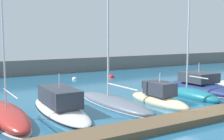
{
  "coord_description": "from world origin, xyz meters",
  "views": [
    {
      "loc": [
        -15.98,
        -15.83,
        5.75
      ],
      "look_at": [
        -4.71,
        3.2,
        3.17
      ],
      "focal_mm": 46.39,
      "sensor_mm": 36.0,
      "label": 1
    }
  ],
  "objects_px": {
    "motorboat_navy_seventh": "(205,86)",
    "mooring_buoy_orange": "(42,90)",
    "mooring_buoy_red": "(111,78)",
    "sailboat_red_second": "(7,115)",
    "motorboat_sand_fifth": "(158,98)",
    "sailboat_slate_fourth": "(114,100)",
    "motorboat_white_third": "(60,105)",
    "sailboat_teal_sixth": "(193,94)",
    "mooring_buoy_white": "(74,79)"
  },
  "relations": [
    {
      "from": "mooring_buoy_red",
      "to": "mooring_buoy_orange",
      "type": "relative_size",
      "value": 1.28
    },
    {
      "from": "motorboat_navy_seventh",
      "to": "mooring_buoy_white",
      "type": "bearing_deg",
      "value": 30.76
    },
    {
      "from": "motorboat_white_third",
      "to": "mooring_buoy_white",
      "type": "relative_size",
      "value": 14.68
    },
    {
      "from": "motorboat_sand_fifth",
      "to": "motorboat_navy_seventh",
      "type": "xyz_separation_m",
      "value": [
        7.71,
        1.73,
        0.06
      ]
    },
    {
      "from": "sailboat_red_second",
      "to": "motorboat_navy_seventh",
      "type": "xyz_separation_m",
      "value": [
        20.07,
        0.56,
        0.13
      ]
    },
    {
      "from": "sailboat_red_second",
      "to": "sailboat_teal_sixth",
      "type": "height_order",
      "value": "sailboat_teal_sixth"
    },
    {
      "from": "mooring_buoy_red",
      "to": "mooring_buoy_orange",
      "type": "bearing_deg",
      "value": -158.52
    },
    {
      "from": "sailboat_red_second",
      "to": "motorboat_white_third",
      "type": "relative_size",
      "value": 1.41
    },
    {
      "from": "motorboat_navy_seventh",
      "to": "mooring_buoy_red",
      "type": "xyz_separation_m",
      "value": [
        -3.31,
        13.74,
        -0.49
      ]
    },
    {
      "from": "motorboat_sand_fifth",
      "to": "sailboat_teal_sixth",
      "type": "relative_size",
      "value": 0.51
    },
    {
      "from": "sailboat_slate_fourth",
      "to": "motorboat_navy_seventh",
      "type": "relative_size",
      "value": 2.01
    },
    {
      "from": "mooring_buoy_orange",
      "to": "mooring_buoy_white",
      "type": "relative_size",
      "value": 0.98
    },
    {
      "from": "motorboat_navy_seventh",
      "to": "mooring_buoy_orange",
      "type": "height_order",
      "value": "motorboat_navy_seventh"
    },
    {
      "from": "mooring_buoy_white",
      "to": "mooring_buoy_orange",
      "type": "bearing_deg",
      "value": -138.14
    },
    {
      "from": "motorboat_navy_seventh",
      "to": "sailboat_teal_sixth",
      "type": "bearing_deg",
      "value": 116.49
    },
    {
      "from": "motorboat_navy_seventh",
      "to": "mooring_buoy_white",
      "type": "relative_size",
      "value": 15.44
    },
    {
      "from": "sailboat_slate_fourth",
      "to": "mooring_buoy_orange",
      "type": "relative_size",
      "value": 31.61
    },
    {
      "from": "motorboat_white_third",
      "to": "mooring_buoy_red",
      "type": "distance_m",
      "value": 19.1
    },
    {
      "from": "mooring_buoy_orange",
      "to": "mooring_buoy_white",
      "type": "bearing_deg",
      "value": 41.86
    },
    {
      "from": "sailboat_slate_fourth",
      "to": "sailboat_teal_sixth",
      "type": "distance_m",
      "value": 8.11
    },
    {
      "from": "mooring_buoy_red",
      "to": "mooring_buoy_white",
      "type": "height_order",
      "value": "mooring_buoy_red"
    },
    {
      "from": "sailboat_slate_fourth",
      "to": "motorboat_navy_seventh",
      "type": "bearing_deg",
      "value": -91.28
    },
    {
      "from": "sailboat_red_second",
      "to": "motorboat_sand_fifth",
      "type": "height_order",
      "value": "sailboat_red_second"
    },
    {
      "from": "motorboat_sand_fifth",
      "to": "sailboat_slate_fourth",
      "type": "bearing_deg",
      "value": 69.71
    },
    {
      "from": "sailboat_teal_sixth",
      "to": "motorboat_white_third",
      "type": "bearing_deg",
      "value": 84.15
    },
    {
      "from": "sailboat_slate_fourth",
      "to": "sailboat_teal_sixth",
      "type": "xyz_separation_m",
      "value": [
        8.01,
        -1.26,
        -0.07
      ]
    },
    {
      "from": "motorboat_sand_fifth",
      "to": "mooring_buoy_red",
      "type": "relative_size",
      "value": 8.49
    },
    {
      "from": "motorboat_sand_fifth",
      "to": "mooring_buoy_white",
      "type": "xyz_separation_m",
      "value": [
        -0.78,
        16.47,
        -0.44
      ]
    },
    {
      "from": "motorboat_navy_seventh",
      "to": "mooring_buoy_orange",
      "type": "relative_size",
      "value": 15.73
    },
    {
      "from": "mooring_buoy_orange",
      "to": "sailboat_red_second",
      "type": "bearing_deg",
      "value": -119.17
    },
    {
      "from": "sailboat_red_second",
      "to": "mooring_buoy_orange",
      "type": "distance_m",
      "value": 11.31
    },
    {
      "from": "mooring_buoy_red",
      "to": "mooring_buoy_orange",
      "type": "distance_m",
      "value": 12.09
    },
    {
      "from": "sailboat_red_second",
      "to": "sailboat_slate_fourth",
      "type": "relative_size",
      "value": 0.67
    },
    {
      "from": "sailboat_red_second",
      "to": "motorboat_navy_seventh",
      "type": "relative_size",
      "value": 1.34
    },
    {
      "from": "motorboat_navy_seventh",
      "to": "mooring_buoy_white",
      "type": "height_order",
      "value": "motorboat_navy_seventh"
    },
    {
      "from": "mooring_buoy_red",
      "to": "sailboat_teal_sixth",
      "type": "bearing_deg",
      "value": -90.46
    },
    {
      "from": "mooring_buoy_orange",
      "to": "mooring_buoy_white",
      "type": "distance_m",
      "value": 8.15
    },
    {
      "from": "sailboat_teal_sixth",
      "to": "mooring_buoy_orange",
      "type": "relative_size",
      "value": 21.4
    },
    {
      "from": "sailboat_teal_sixth",
      "to": "mooring_buoy_red",
      "type": "xyz_separation_m",
      "value": [
        0.12,
        15.39,
        -0.33
      ]
    },
    {
      "from": "sailboat_teal_sixth",
      "to": "mooring_buoy_orange",
      "type": "xyz_separation_m",
      "value": [
        -11.12,
        10.96,
        -0.33
      ]
    },
    {
      "from": "sailboat_slate_fourth",
      "to": "motorboat_sand_fifth",
      "type": "relative_size",
      "value": 2.91
    },
    {
      "from": "motorboat_navy_seventh",
      "to": "mooring_buoy_red",
      "type": "relative_size",
      "value": 12.3
    },
    {
      "from": "mooring_buoy_white",
      "to": "sailboat_slate_fourth",
      "type": "bearing_deg",
      "value": -101.04
    },
    {
      "from": "sailboat_slate_fourth",
      "to": "mooring_buoy_orange",
      "type": "bearing_deg",
      "value": 14.54
    },
    {
      "from": "sailboat_red_second",
      "to": "mooring_buoy_white",
      "type": "distance_m",
      "value": 19.19
    },
    {
      "from": "motorboat_white_third",
      "to": "sailboat_slate_fourth",
      "type": "height_order",
      "value": "sailboat_slate_fourth"
    },
    {
      "from": "motorboat_navy_seventh",
      "to": "mooring_buoy_orange",
      "type": "distance_m",
      "value": 17.29
    },
    {
      "from": "motorboat_sand_fifth",
      "to": "mooring_buoy_red",
      "type": "distance_m",
      "value": 16.08
    },
    {
      "from": "sailboat_red_second",
      "to": "motorboat_white_third",
      "type": "xyz_separation_m",
      "value": [
        3.87,
        0.21,
        0.17
      ]
    },
    {
      "from": "mooring_buoy_white",
      "to": "motorboat_white_third",
      "type": "bearing_deg",
      "value": -117.06
    }
  ]
}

